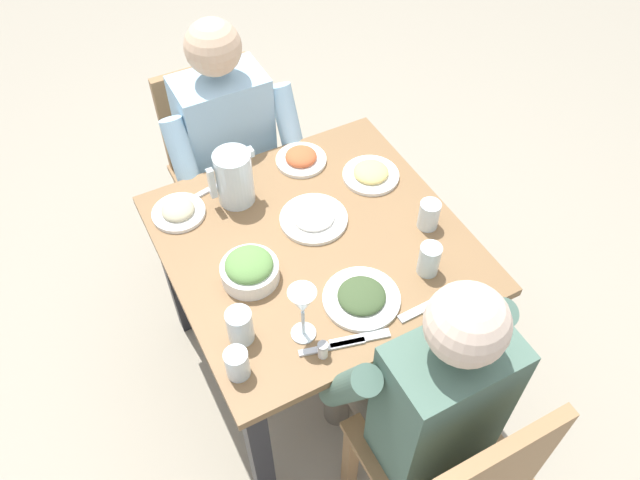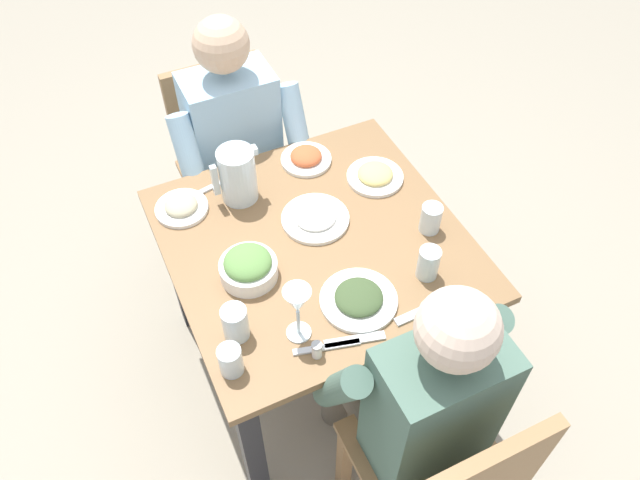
# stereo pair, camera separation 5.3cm
# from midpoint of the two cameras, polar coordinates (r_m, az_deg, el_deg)

# --- Properties ---
(ground_plane) EXTENTS (8.00, 8.00, 0.00)m
(ground_plane) POSITION_cam_midpoint_polar(r_m,az_deg,el_deg) (2.54, 0.30, -10.80)
(ground_plane) COLOR #9E937F
(dining_table) EXTENTS (0.90, 0.90, 0.73)m
(dining_table) POSITION_cam_midpoint_polar(r_m,az_deg,el_deg) (2.03, 0.37, -2.27)
(dining_table) COLOR olive
(dining_table) RESTS_ON ground_plane
(chair_near) EXTENTS (0.40, 0.40, 0.88)m
(chair_near) POSITION_cam_midpoint_polar(r_m,az_deg,el_deg) (2.58, -7.75, 7.51)
(chair_near) COLOR #997047
(chair_near) RESTS_ON ground_plane
(chair_far) EXTENTS (0.40, 0.40, 0.88)m
(chair_far) POSITION_cam_midpoint_polar(r_m,az_deg,el_deg) (1.85, 12.24, -20.41)
(chair_far) COLOR #997047
(chair_far) RESTS_ON ground_plane
(diner_near) EXTENTS (0.48, 0.53, 1.17)m
(diner_near) POSITION_cam_midpoint_polar(r_m,az_deg,el_deg) (2.33, -6.38, 7.18)
(diner_near) COLOR #9EC6E0
(diner_near) RESTS_ON ground_plane
(diner_far) EXTENTS (0.48, 0.53, 1.17)m
(diner_far) POSITION_cam_midpoint_polar(r_m,az_deg,el_deg) (1.77, 9.34, -13.35)
(diner_far) COLOR #4C6B5B
(diner_far) RESTS_ON ground_plane
(water_pitcher) EXTENTS (0.16, 0.12, 0.19)m
(water_pitcher) POSITION_cam_midpoint_polar(r_m,az_deg,el_deg) (2.01, -6.82, 5.92)
(water_pitcher) COLOR silver
(water_pitcher) RESTS_ON dining_table
(salad_bowl) EXTENTS (0.17, 0.17, 0.09)m
(salad_bowl) POSITION_cam_midpoint_polar(r_m,az_deg,el_deg) (1.83, -5.77, -2.45)
(salad_bowl) COLOR white
(salad_bowl) RESTS_ON dining_table
(plate_fries) EXTENTS (0.19, 0.19, 0.04)m
(plate_fries) POSITION_cam_midpoint_polar(r_m,az_deg,el_deg) (2.13, 5.79, 5.92)
(plate_fries) COLOR white
(plate_fries) RESTS_ON dining_table
(plate_yoghurt) EXTENTS (0.22, 0.22, 0.04)m
(plate_yoghurt) POSITION_cam_midpoint_polar(r_m,az_deg,el_deg) (1.98, 0.33, 2.08)
(plate_yoghurt) COLOR white
(plate_yoghurt) RESTS_ON dining_table
(plate_dolmas) EXTENTS (0.22, 0.22, 0.04)m
(plate_dolmas) POSITION_cam_midpoint_polar(r_m,az_deg,el_deg) (1.79, 4.42, -5.39)
(plate_dolmas) COLOR white
(plate_dolmas) RESTS_ON dining_table
(plate_beans) EXTENTS (0.17, 0.17, 0.04)m
(plate_beans) POSITION_cam_midpoint_polar(r_m,az_deg,el_deg) (2.05, -11.87, 3.00)
(plate_beans) COLOR white
(plate_beans) RESTS_ON dining_table
(plate_rice_curry) EXTENTS (0.18, 0.18, 0.05)m
(plate_rice_curry) POSITION_cam_midpoint_polar(r_m,az_deg,el_deg) (2.18, -0.58, 7.55)
(plate_rice_curry) COLOR white
(plate_rice_curry) RESTS_ON dining_table
(water_glass_near_left) EXTENTS (0.06, 0.06, 0.11)m
(water_glass_near_left) POSITION_cam_midpoint_polar(r_m,az_deg,el_deg) (1.84, 10.71, -2.10)
(water_glass_near_left) COLOR silver
(water_glass_near_left) RESTS_ON dining_table
(water_glass_near_right) EXTENTS (0.06, 0.06, 0.09)m
(water_glass_near_right) POSITION_cam_midpoint_polar(r_m,az_deg,el_deg) (1.65, -7.28, -10.89)
(water_glass_near_right) COLOR silver
(water_glass_near_right) RESTS_ON dining_table
(water_glass_center) EXTENTS (0.07, 0.07, 0.10)m
(water_glass_center) POSITION_cam_midpoint_polar(r_m,az_deg,el_deg) (1.97, 10.87, 1.95)
(water_glass_center) COLOR silver
(water_glass_center) RESTS_ON dining_table
(water_glass_far_right) EXTENTS (0.07, 0.07, 0.11)m
(water_glass_far_right) POSITION_cam_midpoint_polar(r_m,az_deg,el_deg) (1.70, -6.88, -7.57)
(water_glass_far_right) COLOR silver
(water_glass_far_right) RESTS_ON dining_table
(wine_glass) EXTENTS (0.08, 0.08, 0.20)m
(wine_glass) POSITION_cam_midpoint_polar(r_m,az_deg,el_deg) (1.62, -1.14, -5.88)
(wine_glass) COLOR silver
(wine_glass) RESTS_ON dining_table
(salt_shaker) EXTENTS (0.03, 0.03, 0.05)m
(salt_shaker) POSITION_cam_midpoint_polar(r_m,az_deg,el_deg) (1.68, 0.63, -10.05)
(salt_shaker) COLOR white
(salt_shaker) RESTS_ON dining_table
(fork_near) EXTENTS (0.17, 0.07, 0.01)m
(fork_near) POSITION_cam_midpoint_polar(r_m,az_deg,el_deg) (1.72, 4.09, -9.14)
(fork_near) COLOR silver
(fork_near) RESTS_ON dining_table
(knife_near) EXTENTS (0.18, 0.06, 0.01)m
(knife_near) POSITION_cam_midpoint_polar(r_m,az_deg,el_deg) (1.71, 1.50, -9.80)
(knife_near) COLOR silver
(knife_near) RESTS_ON dining_table
(fork_far) EXTENTS (0.17, 0.03, 0.01)m
(fork_far) POSITION_cam_midpoint_polar(r_m,az_deg,el_deg) (1.80, 10.11, -6.47)
(fork_far) COLOR silver
(fork_far) RESTS_ON dining_table
(knife_far) EXTENTS (0.18, 0.06, 0.01)m
(knife_far) POSITION_cam_midpoint_polar(r_m,az_deg,el_deg) (2.12, -8.77, 5.04)
(knife_far) COLOR silver
(knife_far) RESTS_ON dining_table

